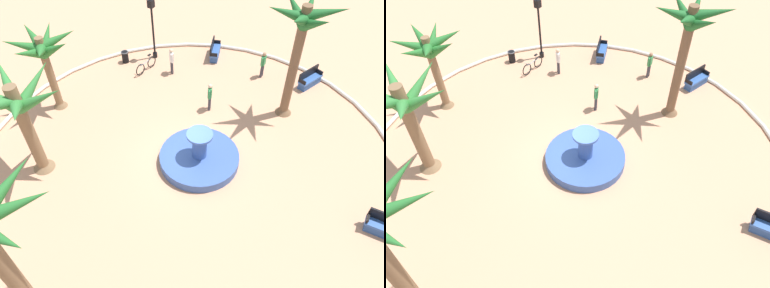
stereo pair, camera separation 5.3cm
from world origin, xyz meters
The scene contains 14 objects.
ground_plane centered at (0.00, 0.00, 0.00)m, with size 80.00×80.00×0.00m, color tan.
plaza_curb centered at (0.00, 0.00, 0.10)m, with size 19.72×19.72×0.20m, color silver.
fountain centered at (-0.06, 0.53, 0.28)m, with size 3.66×3.66×1.81m.
palm_tree_near_fountain centered at (0.63, -7.83, 3.33)m, with size 3.26×3.39×4.37m.
palm_tree_by_curb centered at (-5.36, 2.43, 4.52)m, with size 3.49×3.32×6.18m.
palm_tree_mid_plaza centered at (4.10, -5.29, 3.46)m, with size 4.25×4.05×4.88m.
bench_east centered at (-7.97, -3.28, 0.35)m, with size 1.67×1.07×1.00m.
bench_north centered at (-8.35, 2.72, 0.35)m, with size 1.68×0.98×1.00m.
lamppost centered at (-5.93, -6.39, 2.25)m, with size 0.32×0.32×3.84m.
trash_bin centered at (-4.50, -7.58, 0.39)m, with size 0.46×0.46×0.73m.
bicycle_red_frame centered at (-4.46, -5.94, 0.38)m, with size 1.72×0.44×0.94m.
person_cyclist_helmet centered at (-5.12, -4.53, 0.91)m, with size 0.40×0.40×1.62m.
person_cyclist_photo centered at (-3.51, -0.99, 0.91)m, with size 0.49×0.32×1.62m.
person_pedestrian_stroll centered at (-7.66, 0.08, 0.90)m, with size 0.53×0.22×1.61m.
Camera 2 is at (9.64, 6.44, 13.08)m, focal length 34.79 mm.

